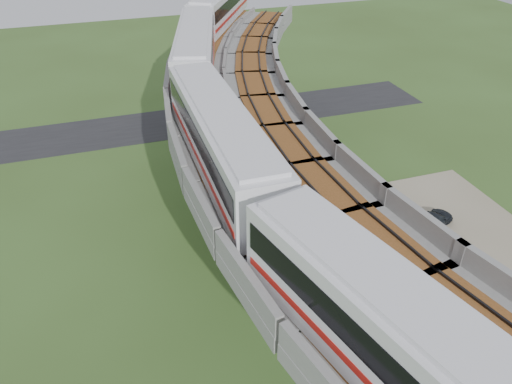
{
  "coord_description": "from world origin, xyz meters",
  "views": [
    {
      "loc": [
        -7.94,
        -22.02,
        24.03
      ],
      "look_at": [
        0.25,
        2.29,
        7.5
      ],
      "focal_mm": 35.0,
      "sensor_mm": 36.0,
      "label": 1
    }
  ],
  "objects_px": {
    "metro_train": "(239,88)",
    "car_red": "(425,239)",
    "car_dark": "(433,220)",
    "car_white": "(480,288)"
  },
  "relations": [
    {
      "from": "metro_train",
      "to": "car_dark",
      "type": "height_order",
      "value": "metro_train"
    },
    {
      "from": "metro_train",
      "to": "car_dark",
      "type": "bearing_deg",
      "value": -12.89
    },
    {
      "from": "metro_train",
      "to": "car_white",
      "type": "bearing_deg",
      "value": -39.75
    },
    {
      "from": "car_white",
      "to": "metro_train",
      "type": "bearing_deg",
      "value": 124.84
    },
    {
      "from": "metro_train",
      "to": "car_white",
      "type": "xyz_separation_m",
      "value": [
        13.23,
        -11.0,
        -11.67
      ]
    },
    {
      "from": "car_red",
      "to": "car_dark",
      "type": "height_order",
      "value": "car_dark"
    },
    {
      "from": "metro_train",
      "to": "car_dark",
      "type": "xyz_separation_m",
      "value": [
        14.92,
        -3.42,
        -11.66
      ]
    },
    {
      "from": "car_white",
      "to": "car_dark",
      "type": "height_order",
      "value": "car_dark"
    },
    {
      "from": "metro_train",
      "to": "car_red",
      "type": "xyz_separation_m",
      "value": [
        12.89,
        -5.28,
        -11.7
      ]
    },
    {
      "from": "metro_train",
      "to": "car_red",
      "type": "relative_size",
      "value": 17.59
    }
  ]
}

